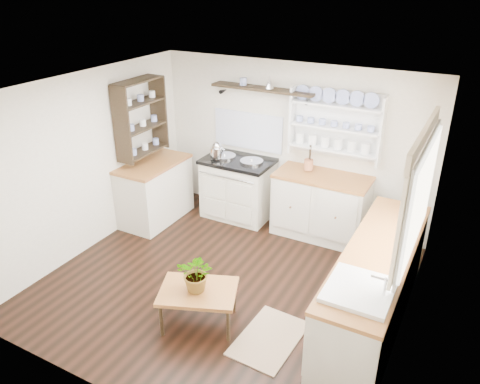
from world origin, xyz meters
name	(u,v)px	position (x,y,z in m)	size (l,w,h in m)	color
floor	(225,282)	(0.00, 0.00, 0.00)	(4.00, 3.80, 0.01)	black
wall_back	(291,144)	(0.00, 1.90, 1.15)	(4.00, 0.02, 2.30)	beige
wall_right	(414,240)	(2.00, 0.00, 1.15)	(0.02, 3.80, 2.30)	beige
wall_left	(88,163)	(-2.00, 0.00, 1.15)	(0.02, 3.80, 2.30)	beige
ceiling	(222,91)	(0.00, 0.00, 2.30)	(4.00, 3.80, 0.01)	white
window	(418,192)	(1.95, 0.15, 1.56)	(0.08, 1.55, 1.22)	white
aga_cooker	(238,187)	(-0.68, 1.57, 0.46)	(1.01, 0.70, 0.93)	silver
back_cabinets	(321,205)	(0.60, 1.60, 0.46)	(1.27, 0.63, 0.90)	beige
right_cabinets	(374,287)	(1.70, 0.10, 0.46)	(0.62, 2.43, 0.90)	beige
belfast_sink	(358,301)	(1.70, -0.65, 0.80)	(0.55, 0.60, 0.45)	white
left_cabinets	(155,190)	(-1.70, 0.90, 0.46)	(0.62, 1.13, 0.90)	beige
plate_rack	(337,124)	(0.65, 1.86, 1.56)	(1.20, 0.22, 0.90)	white
high_shelf	(263,90)	(-0.40, 1.78, 1.91)	(1.50, 0.29, 0.16)	black
left_shelving	(141,117)	(-1.84, 0.90, 1.55)	(0.28, 0.80, 1.05)	black
kettle	(217,150)	(-0.96, 1.45, 1.04)	(0.19, 0.19, 0.23)	silver
utensil_crock	(308,165)	(0.36, 1.68, 0.98)	(0.12, 0.12, 0.15)	#9D5C39
center_table	(198,294)	(0.12, -0.75, 0.38)	(0.93, 0.81, 0.42)	brown
potted_plant	(197,273)	(0.12, -0.75, 0.63)	(0.37, 0.32, 0.41)	#3F7233
floor_rug	(269,338)	(0.87, -0.63, 0.01)	(0.55, 0.85, 0.02)	olive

